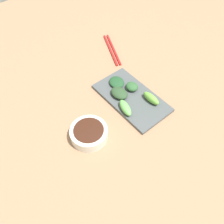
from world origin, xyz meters
name	(u,v)px	position (x,y,z in m)	size (l,w,h in m)	color
tabletop	(119,108)	(0.00, 0.00, 0.01)	(2.10, 2.10, 0.02)	#977052
sauce_bowl	(89,133)	(-0.17, -0.04, 0.04)	(0.13, 0.13, 0.04)	silver
serving_plate	(132,98)	(0.06, 0.00, 0.03)	(0.17, 0.30, 0.01)	#484E50
broccoli_stalk_0	(151,98)	(0.11, -0.06, 0.05)	(0.03, 0.08, 0.03)	#69AA3F
broccoli_leafy_1	(117,82)	(0.06, 0.09, 0.04)	(0.06, 0.07, 0.02)	#1F4727
broccoli_leafy_2	(132,87)	(0.09, 0.03, 0.04)	(0.05, 0.05, 0.03)	#2E592F
broccoli_leafy_3	(119,93)	(0.03, 0.04, 0.05)	(0.05, 0.07, 0.03)	#2A4628
broccoli_stalk_4	(126,107)	(0.00, -0.03, 0.05)	(0.03, 0.08, 0.03)	#64B855
chopsticks	(112,50)	(0.20, 0.28, 0.02)	(0.12, 0.22, 0.01)	red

